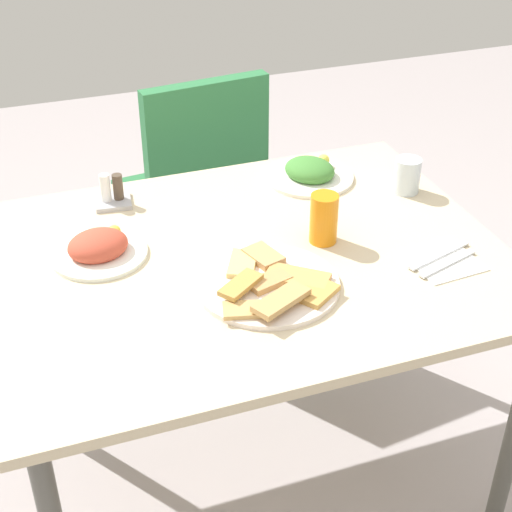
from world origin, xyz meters
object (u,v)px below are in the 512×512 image
object	(u,v)px
dining_table	(248,281)
soda_can	(324,219)
dining_chair	(196,186)
salad_plate_greens	(310,172)
pide_platter	(271,283)
drinking_glass	(407,175)
salad_plate_rice	(99,248)
fork	(447,263)
spoon	(439,255)
condiment_caddy	(112,194)
paper_napkin	(443,261)

from	to	relation	value
dining_table	soda_can	distance (m)	0.23
dining_chair	salad_plate_greens	xyz separation A→B (m)	(0.19, -0.48, 0.24)
pide_platter	drinking_glass	bearing A→B (deg)	30.94
salad_plate_rice	salad_plate_greens	bearing A→B (deg)	17.70
dining_chair	drinking_glass	world-z (taller)	dining_chair
dining_chair	soda_can	size ratio (longest dim) A/B	7.31
drinking_glass	fork	size ratio (longest dim) A/B	0.54
dining_chair	drinking_glass	size ratio (longest dim) A/B	9.56
dining_chair	spoon	bearing A→B (deg)	-71.24
salad_plate_greens	spoon	size ratio (longest dim) A/B	1.28
pide_platter	drinking_glass	distance (m)	0.57
fork	condiment_caddy	bearing A→B (deg)	122.85
salad_plate_rice	dining_table	bearing A→B (deg)	-19.43
pide_platter	salad_plate_rice	xyz separation A→B (m)	(-0.33, 0.25, 0.01)
salad_plate_greens	soda_can	xyz separation A→B (m)	(-0.10, -0.31, 0.04)
pide_platter	condiment_caddy	xyz separation A→B (m)	(-0.25, 0.49, 0.02)
pide_platter	spoon	xyz separation A→B (m)	(0.41, -0.02, -0.01)
salad_plate_greens	drinking_glass	xyz separation A→B (m)	(0.21, -0.15, 0.03)
paper_napkin	pide_platter	bearing A→B (deg)	175.17
salad_plate_greens	soda_can	size ratio (longest dim) A/B	1.97
salad_plate_greens	condiment_caddy	size ratio (longest dim) A/B	2.39
dining_chair	condiment_caddy	bearing A→B (deg)	-127.45
salad_plate_greens	salad_plate_rice	distance (m)	0.64
dining_table	condiment_caddy	world-z (taller)	condiment_caddy
soda_can	spoon	bearing A→B (deg)	-34.58
salad_plate_rice	spoon	distance (m)	0.78
pide_platter	dining_table	bearing A→B (deg)	91.84
paper_napkin	drinking_glass	bearing A→B (deg)	75.62
dining_chair	salad_plate_greens	bearing A→B (deg)	-67.90
fork	salad_plate_rice	bearing A→B (deg)	139.58
drinking_glass	dining_table	bearing A→B (deg)	-162.64
spoon	soda_can	bearing A→B (deg)	127.98
salad_plate_rice	paper_napkin	bearing A→B (deg)	-21.40
dining_table	soda_can	size ratio (longest dim) A/B	9.66
dining_table	paper_napkin	world-z (taller)	paper_napkin
pide_platter	soda_can	bearing A→B (deg)	36.65
pide_platter	soda_can	size ratio (longest dim) A/B	2.57
paper_napkin	dining_chair	bearing A→B (deg)	108.43
salad_plate_rice	soda_can	xyz separation A→B (m)	(0.51, -0.12, 0.04)
soda_can	dining_chair	bearing A→B (deg)	97.06
salad_plate_greens	condiment_caddy	bearing A→B (deg)	175.78
dining_chair	salad_plate_greens	size ratio (longest dim) A/B	3.72
pide_platter	fork	distance (m)	0.41
dining_table	salad_plate_greens	world-z (taller)	salad_plate_greens
soda_can	condiment_caddy	bearing A→B (deg)	141.22
pide_platter	salad_plate_rice	distance (m)	0.41
soda_can	fork	bearing A→B (deg)	-40.40
dining_chair	dining_table	bearing A→B (deg)	-96.57
pide_platter	fork	xyz separation A→B (m)	(0.41, -0.05, -0.01)
dining_table	salad_plate_greens	xyz separation A→B (m)	(0.29, 0.31, 0.09)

